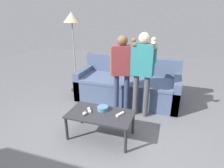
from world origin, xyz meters
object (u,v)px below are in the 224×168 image
Objects in this scene: player_right at (143,66)px; game_remote_wand_near at (89,110)px; player_center at (122,66)px; coffee_table at (100,116)px; floor_lamp at (72,22)px; game_remote_nunchuk at (85,113)px; snack_bowl at (103,108)px; game_remote_wand_far at (120,114)px; couch at (128,86)px.

player_right reaches higher than game_remote_wand_near.
game_remote_wand_near is at bearing -108.75° from player_center.
floor_lamp is at bearing 129.08° from coffee_table.
player_right reaches higher than game_remote_nunchuk.
game_remote_nunchuk is 0.06× the size of player_center.
floor_lamp reaches higher than player_right.
snack_bowl is 0.89m from player_center.
snack_bowl is at bearing -122.82° from player_right.
game_remote_wand_far is at bearing 4.51° from game_remote_wand_near.
game_remote_wand_far is (0.30, 0.05, 0.06)m from coffee_table.
player_center is 0.96× the size of player_right.
game_remote_nunchuk is 0.05× the size of floor_lamp.
game_remote_nunchuk is 2.28m from floor_lamp.
game_remote_wand_near is at bearing -100.52° from couch.
game_remote_wand_far is at bearing -12.18° from snack_bowl.
snack_bowl is at bearing 46.46° from game_remote_nunchuk.
couch is at bearing 86.47° from snack_bowl.
couch is 12.48× the size of snack_bowl.
game_remote_wand_near is (-0.66, -0.84, -0.55)m from player_right.
coffee_table is 2.35m from floor_lamp.
snack_bowl reaches higher than game_remote_wand_near.
player_center is at bearing -88.41° from couch.
couch is at bearing 79.48° from game_remote_wand_near.
player_right is (0.68, 0.95, 0.54)m from game_remote_nunchuk.
coffee_table is 0.20m from game_remote_wand_near.
floor_lamp is (-1.33, 0.08, 1.31)m from couch.
snack_bowl is 1.18× the size of game_remote_wand_far.
couch reaches higher than game_remote_wand_near.
couch is 1.18× the size of floor_lamp.
couch reaches higher than game_remote_wand_far.
couch reaches higher than coffee_table.
couch is at bearing 79.48° from game_remote_nunchuk.
couch is 1.36m from snack_bowl.
player_center is (0.02, -0.61, 0.62)m from couch.
floor_lamp is at bearing 152.98° from player_center.
game_remote_nunchuk is 0.06× the size of player_right.
player_right is at bearing -21.92° from floor_lamp.
player_right is at bearing 77.96° from game_remote_wand_far.
snack_bowl is at bearing 91.88° from coffee_table.
player_right is 10.40× the size of game_remote_wand_far.
floor_lamp is at bearing 176.56° from couch.
coffee_table is 7.01× the size of game_remote_wand_near.
couch reaches higher than snack_bowl.
game_remote_wand_near is (-0.19, -0.10, -0.01)m from snack_bowl.
player_center is at bearing -27.02° from floor_lamp.
game_remote_wand_near is at bearing -150.83° from snack_bowl.
coffee_table is 0.31m from game_remote_wand_far.
player_right is at bearing 51.79° from game_remote_wand_near.
player_center is at bearing 72.20° from game_remote_nunchuk.
coffee_table is at bearing -3.06° from game_remote_wand_near.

